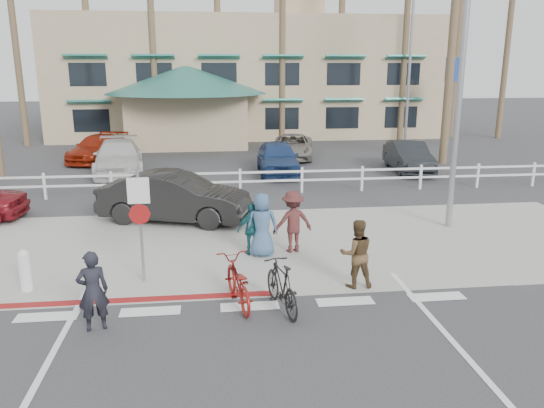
{
  "coord_description": "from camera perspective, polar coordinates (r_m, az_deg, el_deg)",
  "views": [
    {
      "loc": [
        -0.72,
        -9.36,
        4.78
      ],
      "look_at": [
        0.76,
        3.16,
        1.5
      ],
      "focal_mm": 35.0,
      "sensor_mm": 36.0,
      "label": 1
    }
  ],
  "objects": [
    {
      "name": "sidewalk_plaza",
      "position": [
        14.68,
        -3.58,
        -4.43
      ],
      "size": [
        22.0,
        7.0,
        0.01
      ],
      "primitive_type": "cube",
      "color": "gray",
      "rests_on": "ground"
    },
    {
      "name": "sign_post",
      "position": [
        12.13,
        -13.97,
        -1.79
      ],
      "size": [
        0.5,
        0.1,
        2.9
      ],
      "primitive_type": null,
      "color": "gray",
      "rests_on": "ground"
    },
    {
      "name": "pedestrian_a",
      "position": [
        13.93,
        2.25,
        -1.9
      ],
      "size": [
        1.17,
        0.82,
        1.66
      ],
      "primitive_type": "imported",
      "rotation": [
        0.0,
        0.0,
        3.35
      ],
      "color": "#49201F",
      "rests_on": "ground"
    },
    {
      "name": "lot_car_2",
      "position": [
        24.24,
        0.62,
        5.01
      ],
      "size": [
        1.91,
        4.45,
        1.5
      ],
      "primitive_type": "imported",
      "rotation": [
        0.0,
        0.0,
        -0.03
      ],
      "color": "navy",
      "rests_on": "ground"
    },
    {
      "name": "bike_red",
      "position": [
        11.01,
        -3.75,
        -8.38
      ],
      "size": [
        0.97,
        1.95,
        0.98
      ],
      "primitive_type": "imported",
      "rotation": [
        0.0,
        0.0,
        3.32
      ],
      "color": "maroon",
      "rests_on": "ground"
    },
    {
      "name": "palm_3",
      "position": [
        34.59,
        -12.8,
        17.93
      ],
      "size": [
        4.0,
        4.0,
        14.0
      ],
      "primitive_type": null,
      "color": "#1A451C",
      "rests_on": "ground"
    },
    {
      "name": "ground",
      "position": [
        10.53,
        -2.15,
        -12.41
      ],
      "size": [
        140.0,
        140.0,
        0.0
      ],
      "primitive_type": "plane",
      "color": "#333335"
    },
    {
      "name": "rider_black",
      "position": [
        11.88,
        9.07,
        -5.29
      ],
      "size": [
        0.76,
        0.6,
        1.56
      ],
      "primitive_type": "imported",
      "rotation": [
        0.0,
        0.0,
        3.13
      ],
      "color": "brown",
      "rests_on": "ground"
    },
    {
      "name": "streetlight_1",
      "position": [
        35.7,
        14.58,
        14.09
      ],
      "size": [
        0.6,
        2.0,
        9.5
      ],
      "primitive_type": null,
      "color": "gray",
      "rests_on": "ground"
    },
    {
      "name": "palm_1",
      "position": [
        36.21,
        -25.95,
        15.91
      ],
      "size": [
        4.0,
        4.0,
        13.0
      ],
      "primitive_type": null,
      "color": "#1A451C",
      "rests_on": "ground"
    },
    {
      "name": "car_white_sedan",
      "position": [
        16.97,
        -10.4,
        0.71
      ],
      "size": [
        5.01,
        3.03,
        1.56
      ],
      "primitive_type": "imported",
      "rotation": [
        0.0,
        0.0,
        1.26
      ],
      "color": "black",
      "rests_on": "ground"
    },
    {
      "name": "palm_7",
      "position": [
        36.7,
        14.23,
        17.63
      ],
      "size": [
        4.0,
        4.0,
        14.0
      ],
      "primitive_type": null,
      "color": "#1A451C",
      "rests_on": "ground"
    },
    {
      "name": "palm_4",
      "position": [
        35.47,
        -5.88,
        18.91
      ],
      "size": [
        4.0,
        4.0,
        15.0
      ],
      "primitive_type": null,
      "color": "#1A451C",
      "rests_on": "ground"
    },
    {
      "name": "lot_car_3",
      "position": [
        25.6,
        14.45,
        4.96
      ],
      "size": [
        1.88,
        4.39,
        1.41
      ],
      "primitive_type": "imported",
      "rotation": [
        0.0,
        0.0,
        -0.09
      ],
      "color": "black",
      "rests_on": "ground"
    },
    {
      "name": "bollard_0",
      "position": [
        12.82,
        -25.03,
        -6.48
      ],
      "size": [
        0.26,
        0.26,
        0.95
      ],
      "primitive_type": null,
      "color": "silver",
      "rests_on": "ground"
    },
    {
      "name": "bike_black",
      "position": [
        10.73,
        1.05,
        -8.82
      ],
      "size": [
        0.85,
        1.8,
        1.04
      ],
      "primitive_type": "imported",
      "rotation": [
        0.0,
        0.0,
        3.36
      ],
      "color": "black",
      "rests_on": "ground"
    },
    {
      "name": "info_sign",
      "position": [
        34.7,
        18.7,
        10.57
      ],
      "size": [
        1.2,
        0.16,
        5.6
      ],
      "primitive_type": null,
      "color": "navy",
      "rests_on": "ground"
    },
    {
      "name": "palm_11",
      "position": [
        28.02,
        19.01,
        18.38
      ],
      "size": [
        4.0,
        4.0,
        14.0
      ],
      "primitive_type": null,
      "color": "#1A451C",
      "rests_on": "ground"
    },
    {
      "name": "streetlight_0",
      "position": [
        16.52,
        19.67,
        12.79
      ],
      "size": [
        0.6,
        2.0,
        9.0
      ],
      "primitive_type": null,
      "color": "gray",
      "rests_on": "ground"
    },
    {
      "name": "palm_9",
      "position": [
        39.65,
        24.06,
        15.87
      ],
      "size": [
        4.0,
        4.0,
        13.0
      ],
      "primitive_type": null,
      "color": "#1A451C",
      "rests_on": "ground"
    },
    {
      "name": "pedestrian_child",
      "position": [
        13.75,
        -2.15,
        -2.72
      ],
      "size": [
        0.87,
        0.53,
        1.38
      ],
      "primitive_type": "imported",
      "rotation": [
        0.0,
        0.0,
        3.39
      ],
      "color": "#154B4E",
      "rests_on": "ground"
    },
    {
      "name": "building",
      "position": [
        40.46,
        -3.0,
        15.8
      ],
      "size": [
        28.0,
        16.0,
        11.3
      ],
      "primitive_type": null,
      "color": "tan",
      "rests_on": "ground"
    },
    {
      "name": "palm_5",
      "position": [
        34.72,
        1.13,
        17.42
      ],
      "size": [
        4.0,
        4.0,
        13.0
      ],
      "primitive_type": null,
      "color": "#1A451C",
      "rests_on": "ground"
    },
    {
      "name": "rider_red",
      "position": [
        10.4,
        -18.72,
        -8.86
      ],
      "size": [
        0.65,
        0.51,
        1.56
      ],
      "primitive_type": "imported",
      "rotation": [
        0.0,
        0.0,
        3.41
      ],
      "color": "black",
      "rests_on": "ground"
    },
    {
      "name": "pedestrian_b",
      "position": [
        13.6,
        -1.08,
        -2.27
      ],
      "size": [
        0.84,
        0.56,
        1.67
      ],
      "primitive_type": "imported",
      "rotation": [
        0.0,
        0.0,
        3.11
      ],
      "color": "#395779",
      "rests_on": "ground"
    },
    {
      "name": "bike_path",
      "position": [
        8.8,
        -1.04,
        -18.28
      ],
      "size": [
        12.0,
        16.0,
        0.01
      ],
      "primitive_type": "cube",
      "color": "#333335",
      "rests_on": "ground"
    },
    {
      "name": "lot_car_4",
      "position": [
        29.03,
        -18.24,
        5.7
      ],
      "size": [
        2.91,
        4.88,
        1.32
      ],
      "primitive_type": "imported",
      "rotation": [
        0.0,
        0.0,
        -0.25
      ],
      "color": "maroon",
      "rests_on": "ground"
    },
    {
      "name": "lot_car_5",
      "position": [
        28.49,
        2.25,
        6.19
      ],
      "size": [
        2.87,
        4.82,
        1.25
      ],
      "primitive_type": "imported",
      "rotation": [
        0.0,
        0.0,
        -0.18
      ],
      "color": "slate",
      "rests_on": "ground"
    },
    {
      "name": "rail_fence",
      "position": [
        20.35,
        -3.16,
        2.42
      ],
      "size": [
        29.4,
        0.16,
        1.0
      ],
      "primitive_type": null,
      "color": "silver",
      "rests_on": "ground"
    },
    {
      "name": "curb_red",
      "position": [
        11.81,
        -17.54,
        -9.96
      ],
      "size": [
        7.0,
        0.25,
        0.02
      ],
      "primitive_type": "cube",
      "color": "maroon",
      "rests_on": "ground"
    },
    {
      "name": "cross_street",
      "position": [
        18.5,
        -4.29,
        -0.42
      ],
      "size": [
        40.0,
        5.0,
        0.01
      ],
      "primitive_type": "cube",
      "color": "#333335",
      "rests_on": "ground"
    },
    {
      "name": "palm_6",
      "position": [
        36.61,
        7.54,
        20.3
      ],
      "size": [
        4.0,
        4.0,
        17.0
      ],
      "primitive_type": null,
      "color": "#1A451C",
      "rests_on": "ground"
    },
    {
      "name": "lot_car_1",
      "position": [
        25.23,
        -16.18,
        4.83
      ],
      "size": [
        2.78,
        5.44,
        1.51
      ],
      "primitive_type": "imported",
      "rotation": [
        0.0,
        0.0,
        0.13
      ],
      "color": "silver",
      "rests_on": "ground"
    },
    {
      "name": "palm_2",
      "position": [
        36.24,
        -19.39,
        18.91
      ],
      "size": [
        4.0,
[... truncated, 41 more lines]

